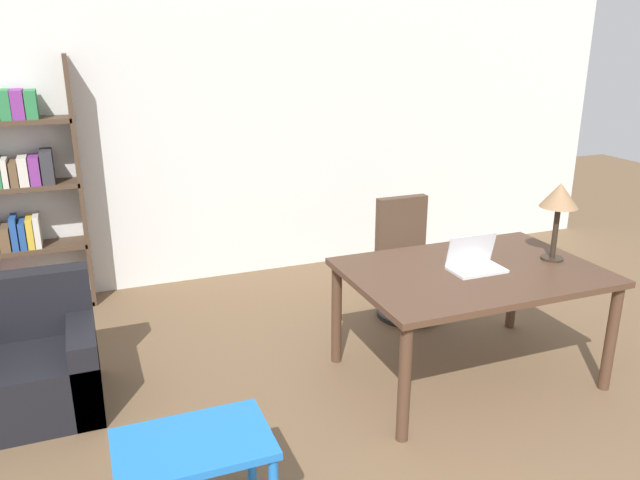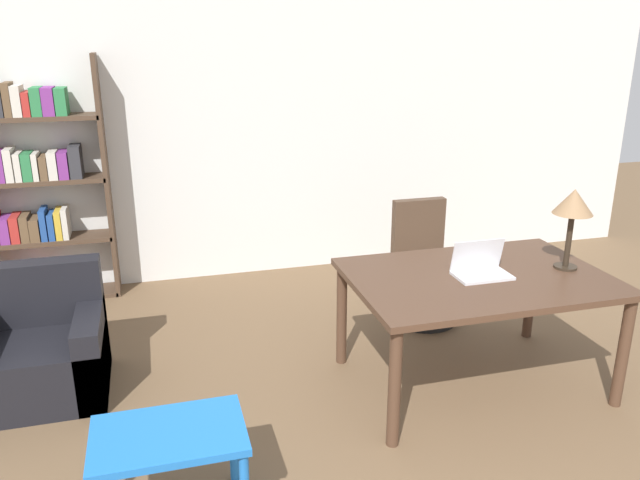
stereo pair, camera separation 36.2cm
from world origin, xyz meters
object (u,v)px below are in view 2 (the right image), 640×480
office_chair (423,267)px  desk (477,288)px  side_table_blue (169,446)px  table_lamp (573,205)px  armchair (39,354)px  bookshelf (36,191)px  laptop (480,268)px

office_chair → desk: bearing=-95.8°
office_chair → side_table_blue: bearing=-139.3°
table_lamp → armchair: size_ratio=0.65×
side_table_blue → bookshelf: bookshelf is taller
desk → office_chair: (0.10, 1.01, -0.24)m
desk → bookshelf: bearing=142.1°
desk → side_table_blue: desk is taller
laptop → bookshelf: (-2.82, 2.20, 0.15)m
desk → office_chair: 1.04m
desk → bookshelf: (-2.82, 2.19, 0.28)m
desk → side_table_blue: size_ratio=2.32×
table_lamp → side_table_blue: (-2.52, -0.70, -0.76)m
side_table_blue → office_chair: bearing=40.7°
table_lamp → office_chair: (-0.49, 1.04, -0.74)m
office_chair → bookshelf: (-2.92, 1.19, 0.53)m
table_lamp → bookshelf: size_ratio=0.25×
office_chair → side_table_blue: office_chair is taller
laptop → table_lamp: (0.59, -0.03, 0.36)m
desk → table_lamp: table_lamp is taller
table_lamp → laptop: bearing=177.2°
bookshelf → desk: bearing=-37.9°
side_table_blue → laptop: bearing=20.6°
table_lamp → bookshelf: 4.08m
laptop → side_table_blue: laptop is taller
table_lamp → armchair: bearing=168.7°
bookshelf → office_chair: bearing=-22.1°
desk → side_table_blue: 2.07m
table_lamp → office_chair: bearing=115.4°
desk → office_chair: office_chair is taller
laptop → office_chair: bearing=84.6°
office_chair → side_table_blue: (-2.02, -1.74, -0.02)m
table_lamp → armchair: 3.44m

